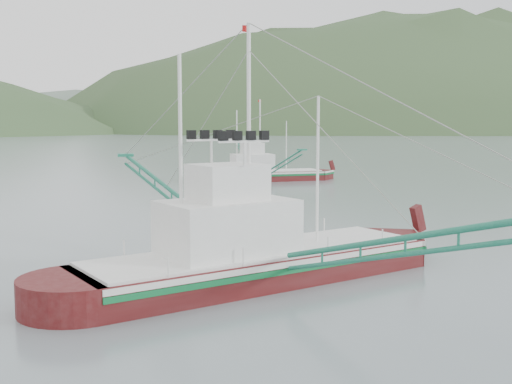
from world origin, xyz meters
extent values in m
plane|color=slate|center=(0.00, 0.00, 0.00)|extent=(1200.00, 1200.00, 0.00)
cube|color=#450B0C|center=(-1.43, -1.27, 0.22)|extent=(17.10, 10.30, 2.22)
cube|color=silver|center=(-1.43, -1.27, 1.16)|extent=(16.82, 10.26, 0.24)
cube|color=#0E6632|center=(-1.43, -1.27, 0.89)|extent=(16.83, 10.28, 0.24)
cube|color=silver|center=(-1.43, -1.27, 1.39)|extent=(16.24, 9.78, 0.13)
cube|color=silver|center=(-2.97, -1.89, 2.55)|extent=(6.47, 5.36, 2.44)
cube|color=silver|center=(-2.97, -1.89, 4.55)|extent=(3.58, 3.34, 1.55)
cylinder|color=white|center=(-1.94, -1.47, 6.32)|extent=(0.18, 0.18, 9.98)
cylinder|color=white|center=(-5.03, -2.71, 5.57)|extent=(0.16, 0.16, 8.49)
cylinder|color=white|center=(1.66, -0.03, 4.83)|extent=(0.13, 0.13, 6.99)
cube|color=#450B0C|center=(9.65, 45.99, 0.19)|extent=(14.52, 4.86, 1.90)
cube|color=silver|center=(9.65, 45.99, 1.00)|extent=(14.24, 4.91, 0.21)
cube|color=#0E6632|center=(9.65, 45.99, 0.76)|extent=(14.24, 4.93, 0.21)
cube|color=silver|center=(9.65, 45.99, 1.19)|extent=(13.80, 4.62, 0.11)
cube|color=silver|center=(8.23, 45.88, 2.19)|extent=(4.97, 3.39, 2.09)
cube|color=silver|center=(8.23, 45.88, 3.90)|extent=(2.62, 2.27, 1.33)
cylinder|color=white|center=(9.18, 45.95, 5.43)|extent=(0.15, 0.15, 8.57)
cylinder|color=white|center=(6.33, 45.74, 4.78)|extent=(0.13, 0.13, 7.28)
cylinder|color=white|center=(12.50, 46.20, 4.14)|extent=(0.11, 0.11, 6.00)
ellipsoid|color=#304A26|center=(240.00, 430.00, 0.00)|extent=(684.00, 432.00, 306.00)
ellipsoid|color=slate|center=(30.00, 560.00, 0.00)|extent=(960.00, 400.00, 240.00)
camera|label=1|loc=(-7.57, -28.82, 7.16)|focal=45.00mm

